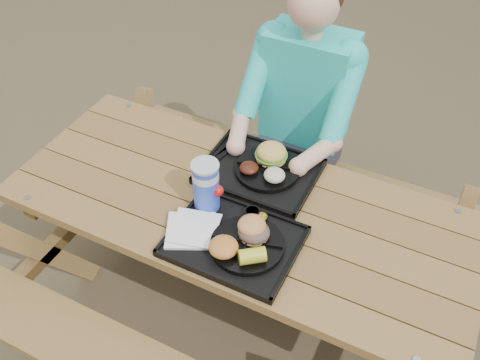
% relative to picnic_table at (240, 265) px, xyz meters
% --- Properties ---
extents(ground, '(60.00, 60.00, 0.00)m').
position_rel_picnic_table_xyz_m(ground, '(0.00, 0.00, -0.38)').
color(ground, '#999999').
rests_on(ground, ground).
extents(picnic_table, '(1.80, 1.49, 0.75)m').
position_rel_picnic_table_xyz_m(picnic_table, '(0.00, 0.00, 0.00)').
color(picnic_table, '#999999').
rests_on(picnic_table, ground).
extents(tray_near, '(0.45, 0.35, 0.02)m').
position_rel_picnic_table_xyz_m(tray_near, '(0.07, -0.18, 0.39)').
color(tray_near, black).
rests_on(tray_near, picnic_table).
extents(tray_far, '(0.45, 0.35, 0.02)m').
position_rel_picnic_table_xyz_m(tray_far, '(-0.01, 0.19, 0.39)').
color(tray_far, black).
rests_on(tray_far, picnic_table).
extents(plate_near, '(0.26, 0.26, 0.02)m').
position_rel_picnic_table_xyz_m(plate_near, '(0.12, -0.19, 0.41)').
color(plate_near, black).
rests_on(plate_near, tray_near).
extents(plate_far, '(0.26, 0.26, 0.02)m').
position_rel_picnic_table_xyz_m(plate_far, '(0.02, 0.20, 0.41)').
color(plate_far, black).
rests_on(plate_far, tray_far).
extents(napkin_stack, '(0.23, 0.23, 0.02)m').
position_rel_picnic_table_xyz_m(napkin_stack, '(-0.09, -0.21, 0.40)').
color(napkin_stack, white).
rests_on(napkin_stack, tray_near).
extents(soda_cup, '(0.10, 0.10, 0.20)m').
position_rel_picnic_table_xyz_m(soda_cup, '(-0.10, -0.07, 0.49)').
color(soda_cup, blue).
rests_on(soda_cup, tray_near).
extents(condiment_bbq, '(0.06, 0.06, 0.03)m').
position_rel_picnic_table_xyz_m(condiment_bbq, '(0.08, -0.05, 0.41)').
color(condiment_bbq, '#340905').
rests_on(condiment_bbq, tray_near).
extents(condiment_mustard, '(0.05, 0.05, 0.03)m').
position_rel_picnic_table_xyz_m(condiment_mustard, '(0.12, -0.06, 0.41)').
color(condiment_mustard, gold).
rests_on(condiment_mustard, tray_near).
extents(sandwich, '(0.11, 0.11, 0.11)m').
position_rel_picnic_table_xyz_m(sandwich, '(0.13, -0.15, 0.47)').
color(sandwich, '#D78A4C').
rests_on(sandwich, plate_near).
extents(mac_cheese, '(0.10, 0.10, 0.05)m').
position_rel_picnic_table_xyz_m(mac_cheese, '(0.07, -0.26, 0.44)').
color(mac_cheese, orange).
rests_on(mac_cheese, plate_near).
extents(corn_cob, '(0.13, 0.13, 0.05)m').
position_rel_picnic_table_xyz_m(corn_cob, '(0.17, -0.25, 0.44)').
color(corn_cob, yellow).
rests_on(corn_cob, plate_near).
extents(cutlery_far, '(0.06, 0.17, 0.01)m').
position_rel_picnic_table_xyz_m(cutlery_far, '(-0.19, 0.21, 0.40)').
color(cutlery_far, black).
rests_on(cutlery_far, tray_far).
extents(burger, '(0.12, 0.12, 0.11)m').
position_rel_picnic_table_xyz_m(burger, '(0.02, 0.25, 0.47)').
color(burger, '#E2B64F').
rests_on(burger, plate_far).
extents(baked_beans, '(0.08, 0.08, 0.03)m').
position_rel_picnic_table_xyz_m(baked_beans, '(-0.03, 0.15, 0.43)').
color(baked_beans, '#491A0E').
rests_on(baked_beans, plate_far).
extents(potato_salad, '(0.08, 0.08, 0.05)m').
position_rel_picnic_table_xyz_m(potato_salad, '(0.08, 0.15, 0.44)').
color(potato_salad, beige).
rests_on(potato_salad, plate_far).
extents(diner, '(0.48, 0.84, 1.28)m').
position_rel_picnic_table_xyz_m(diner, '(-0.01, 0.67, 0.27)').
color(diner, '#1DA9CC').
rests_on(diner, ground).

